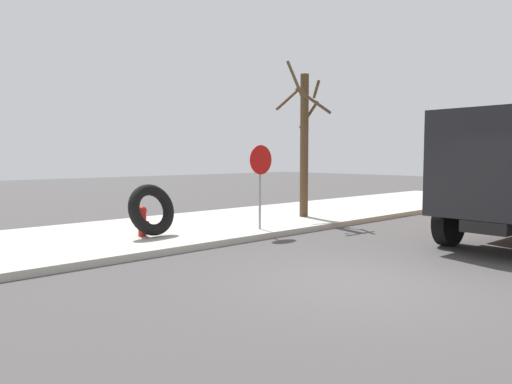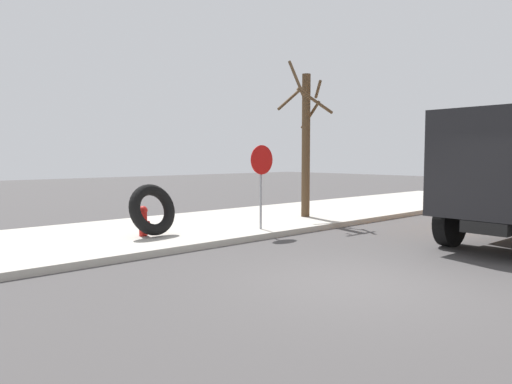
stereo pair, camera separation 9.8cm
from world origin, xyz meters
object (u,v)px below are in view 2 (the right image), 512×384
object	(u,v)px
fire_hydrant	(143,220)
loose_tire	(152,210)
stop_sign	(261,171)
bare_tree	(306,139)

from	to	relation	value
fire_hydrant	loose_tire	size ratio (longest dim) A/B	0.58
stop_sign	bare_tree	size ratio (longest dim) A/B	0.45
fire_hydrant	stop_sign	xyz separation A→B (m)	(2.82, -1.10, 1.14)
fire_hydrant	loose_tire	bearing A→B (deg)	-51.30
loose_tire	stop_sign	distance (m)	2.97
fire_hydrant	loose_tire	xyz separation A→B (m)	(0.15, -0.18, 0.25)
loose_tire	bare_tree	distance (m)	5.77
loose_tire	stop_sign	bearing A→B (deg)	-18.91
stop_sign	fire_hydrant	bearing A→B (deg)	158.71
stop_sign	bare_tree	bearing A→B (deg)	19.29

